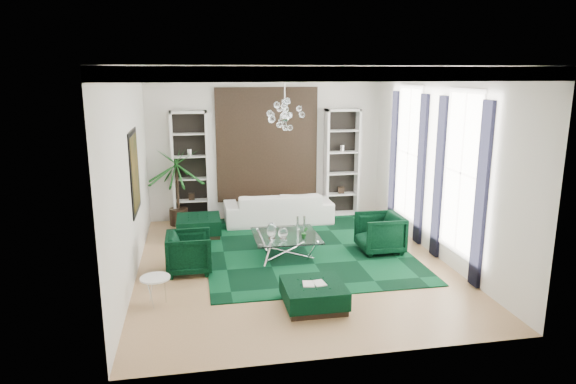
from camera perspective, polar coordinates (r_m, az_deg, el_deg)
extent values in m
cube|color=tan|center=(10.32, 0.52, -7.99)|extent=(6.00, 7.00, 0.02)
cube|color=white|center=(9.62, 0.57, 13.74)|extent=(6.00, 7.00, 0.02)
cube|color=silver|center=(13.21, -2.38, 5.29)|extent=(6.00, 0.02, 3.80)
cube|color=silver|center=(6.47, 6.50, -3.25)|extent=(6.00, 0.02, 3.80)
cube|color=silver|center=(9.69, -17.22, 1.77)|extent=(0.02, 7.00, 3.80)
cube|color=silver|center=(10.77, 16.49, 2.93)|extent=(0.02, 7.00, 3.80)
cylinder|color=white|center=(9.91, 0.23, 13.49)|extent=(0.90, 0.90, 0.05)
cube|color=black|center=(13.16, -2.34, 5.26)|extent=(2.50, 0.06, 2.80)
cube|color=black|center=(10.28, -16.61, 2.16)|extent=(0.04, 1.30, 1.60)
cube|color=white|center=(9.98, 18.69, 1.99)|extent=(0.03, 1.10, 2.90)
cube|color=black|center=(9.36, 20.68, -0.45)|extent=(0.07, 0.30, 3.25)
cube|color=black|center=(10.69, 16.43, 1.49)|extent=(0.07, 0.30, 3.25)
cube|color=white|center=(12.10, 13.23, 4.21)|extent=(0.03, 1.10, 2.90)
cube|color=black|center=(11.43, 14.55, 2.35)|extent=(0.07, 0.30, 3.25)
cube|color=black|center=(12.83, 11.64, 3.66)|extent=(0.07, 0.30, 3.25)
cube|color=black|center=(11.20, 1.78, -6.14)|extent=(4.20, 5.00, 0.02)
imported|color=white|center=(12.89, -1.09, -1.76)|extent=(2.67, 1.04, 0.78)
imported|color=black|center=(9.96, -10.91, -6.61)|extent=(0.85, 0.83, 0.77)
imported|color=black|center=(11.00, 10.16, -4.52)|extent=(0.90, 0.87, 0.82)
cube|color=black|center=(12.12, -9.89, -3.78)|extent=(0.99, 0.99, 0.44)
cube|color=black|center=(8.48, 2.88, -11.38)|extent=(0.97, 0.97, 0.39)
cube|color=white|center=(8.40, 2.89, -10.09)|extent=(0.37, 0.25, 0.03)
cylinder|color=white|center=(8.79, -14.47, -10.64)|extent=(0.48, 0.48, 0.47)
imported|color=#19591E|center=(10.34, 1.85, -4.53)|extent=(0.13, 0.11, 0.24)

